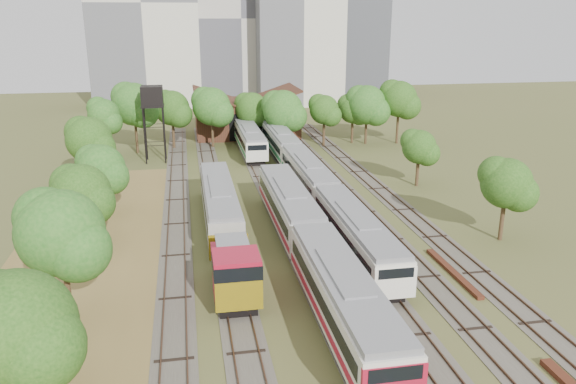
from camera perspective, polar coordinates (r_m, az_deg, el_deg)
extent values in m
plane|color=#475123|center=(37.96, 7.35, -11.40)|extent=(240.00, 240.00, 0.00)
cube|color=brown|center=(44.16, -19.22, -7.97)|extent=(14.00, 60.00, 0.04)
cube|color=#4C473D|center=(59.44, -11.24, -0.79)|extent=(2.60, 80.00, 0.06)
cube|color=#472D1E|center=(59.43, -11.93, -0.75)|extent=(0.08, 80.00, 0.14)
cube|color=#472D1E|center=(59.40, -10.55, -0.67)|extent=(0.08, 80.00, 0.14)
cube|color=#4C473D|center=(59.48, -7.39, -0.58)|extent=(2.60, 80.00, 0.06)
cube|color=#472D1E|center=(59.43, -8.08, -0.54)|extent=(0.08, 80.00, 0.14)
cube|color=#472D1E|center=(59.49, -6.70, -0.46)|extent=(0.08, 80.00, 0.14)
cube|color=#4C473D|center=(60.05, -1.67, -0.27)|extent=(2.60, 80.00, 0.06)
cube|color=#472D1E|center=(59.93, -2.35, -0.23)|extent=(0.08, 80.00, 0.14)
cube|color=#472D1E|center=(60.14, -0.99, -0.15)|extent=(0.08, 80.00, 0.14)
cube|color=#4C473D|center=(60.76, 2.06, -0.06)|extent=(2.60, 80.00, 0.06)
cube|color=#472D1E|center=(60.59, 1.40, -0.02)|extent=(0.08, 80.00, 0.14)
cube|color=#472D1E|center=(60.89, 2.72, 0.05)|extent=(0.08, 80.00, 0.14)
cube|color=#4C473D|center=(61.72, 5.69, 0.14)|extent=(2.60, 80.00, 0.06)
cube|color=#472D1E|center=(61.50, 5.05, 0.18)|extent=(0.08, 80.00, 0.14)
cube|color=#472D1E|center=(61.89, 6.33, 0.25)|extent=(0.08, 80.00, 0.14)
cube|color=#4C473D|center=(62.92, 9.19, 0.33)|extent=(2.60, 80.00, 0.06)
cube|color=#472D1E|center=(62.66, 8.58, 0.38)|extent=(0.08, 80.00, 0.14)
cube|color=#472D1E|center=(63.13, 9.81, 0.44)|extent=(0.08, 80.00, 0.14)
cube|color=black|center=(35.00, 5.52, -13.20)|extent=(2.32, 15.64, 0.84)
cube|color=silver|center=(34.16, 5.61, -10.68)|extent=(3.06, 17.00, 2.64)
cube|color=black|center=(34.01, 5.62, -10.21)|extent=(3.12, 15.64, 0.90)
cube|color=slate|center=(33.48, 5.68, -8.40)|extent=(2.81, 16.66, 0.38)
cube|color=maroon|center=(34.51, 5.57, -11.76)|extent=(3.12, 16.66, 0.47)
cube|color=black|center=(50.44, 0.12, -3.27)|extent=(2.32, 15.64, 0.84)
cube|color=silver|center=(49.85, 0.12, -1.40)|extent=(3.06, 17.00, 2.64)
cube|color=black|center=(49.75, 0.12, -1.06)|extent=(3.12, 15.64, 0.90)
cube|color=slate|center=(49.39, 0.12, 0.26)|extent=(2.81, 16.66, 0.38)
cube|color=maroon|center=(50.09, 0.12, -2.20)|extent=(3.12, 16.66, 0.47)
cube|color=black|center=(44.91, 6.86, -6.12)|extent=(2.13, 15.64, 0.77)
cube|color=silver|center=(44.31, 6.93, -4.22)|extent=(2.81, 17.00, 2.42)
cube|color=black|center=(44.20, 6.95, -3.87)|extent=(2.87, 15.64, 0.82)
cube|color=slate|center=(43.82, 7.00, -2.54)|extent=(2.58, 16.66, 0.35)
cube|color=#1A6B38|center=(44.56, 6.90, -5.03)|extent=(2.87, 16.66, 0.44)
cube|color=silver|center=(37.08, 10.81, -9.07)|extent=(2.85, 0.25, 2.18)
cube|color=black|center=(60.81, 2.03, 0.30)|extent=(2.13, 15.64, 0.77)
cube|color=silver|center=(60.36, 2.05, 1.75)|extent=(2.81, 17.00, 2.42)
cube|color=black|center=(60.29, 2.05, 2.02)|extent=(2.87, 15.64, 0.82)
cube|color=slate|center=(60.01, 2.06, 3.03)|extent=(2.58, 16.66, 0.35)
cube|color=#1A6B38|center=(60.55, 2.04, 1.14)|extent=(2.87, 16.66, 0.44)
cube|color=black|center=(77.40, -0.76, 4.02)|extent=(2.13, 15.64, 0.77)
cube|color=silver|center=(77.05, -0.76, 5.18)|extent=(2.81, 17.00, 2.42)
cube|color=black|center=(76.99, -0.76, 5.39)|extent=(2.87, 15.64, 0.82)
cube|color=slate|center=(76.77, -0.77, 6.19)|extent=(2.58, 16.66, 0.35)
cube|color=#1A6B38|center=(77.20, -0.76, 4.69)|extent=(2.87, 16.66, 0.44)
cube|color=black|center=(78.75, -3.88, 4.22)|extent=(2.14, 14.72, 0.78)
cube|color=silver|center=(78.40, -3.90, 5.36)|extent=(2.82, 16.00, 2.43)
cube|color=black|center=(78.34, -3.91, 5.57)|extent=(2.88, 14.72, 0.83)
cube|color=slate|center=(78.13, -3.92, 6.35)|extent=(2.59, 15.68, 0.35)
cube|color=#1A6B38|center=(78.54, -3.89, 4.87)|extent=(2.88, 15.68, 0.44)
cube|color=silver|center=(70.72, -3.14, 3.96)|extent=(2.86, 0.25, 2.19)
cube|color=black|center=(39.33, -5.52, -9.45)|extent=(2.41, 7.20, 0.98)
cube|color=maroon|center=(39.48, -5.68, -7.23)|extent=(2.74, 4.40, 1.64)
cube|color=maroon|center=(36.13, -5.23, -8.49)|extent=(2.95, 2.85, 2.95)
cube|color=black|center=(35.83, -5.27, -7.47)|extent=(3.01, 2.90, 0.98)
cube|color=gold|center=(35.25, -4.99, -10.48)|extent=(2.95, 0.20, 1.97)
cube|color=gold|center=(42.38, -6.06, -5.56)|extent=(2.95, 0.20, 1.97)
cube|color=slate|center=(38.03, -5.66, -5.25)|extent=(2.19, 3.60, 0.22)
cube|color=black|center=(52.23, -6.91, -2.71)|extent=(2.15, 16.56, 0.78)
cube|color=gray|center=(51.70, -6.97, -1.03)|extent=(2.83, 18.00, 2.44)
cube|color=black|center=(51.61, -6.98, -0.72)|extent=(2.89, 16.56, 0.83)
cube|color=slate|center=(51.28, -7.03, 0.45)|extent=(2.61, 17.64, 0.35)
cylinder|color=black|center=(74.32, -14.36, 5.47)|extent=(0.18, 0.18, 7.22)
cylinder|color=black|center=(74.19, -12.48, 5.58)|extent=(0.18, 0.18, 7.22)
cylinder|color=black|center=(76.71, -14.26, 5.83)|extent=(0.18, 0.18, 7.22)
cylinder|color=black|center=(76.58, -12.43, 5.94)|extent=(0.18, 0.18, 7.22)
cube|color=black|center=(74.81, -13.58, 8.49)|extent=(2.84, 2.84, 0.20)
cube|color=black|center=(74.64, -13.65, 9.49)|extent=(2.71, 2.71, 2.44)
cube|color=#512617|center=(43.63, 16.41, -7.84)|extent=(0.52, 8.28, 0.27)
cube|color=#3C2315|center=(91.43, -4.28, 7.54)|extent=(16.00, 11.00, 5.50)
cube|color=#3C2315|center=(90.58, -6.87, 9.52)|extent=(8.45, 11.55, 2.96)
cube|color=#3C2315|center=(91.43, -1.80, 9.71)|extent=(8.45, 11.55, 2.96)
cube|color=black|center=(86.19, -3.86, 6.59)|extent=(6.40, 0.15, 4.12)
cylinder|color=#382616|center=(30.70, -25.17, -16.79)|extent=(0.36, 0.36, 3.51)
sphere|color=#1B4512|center=(29.35, -25.85, -12.36)|extent=(5.53, 5.53, 5.53)
cylinder|color=#382616|center=(37.67, -21.49, -8.89)|extent=(0.36, 0.36, 4.57)
sphere|color=#1B4512|center=(36.32, -22.10, -3.86)|extent=(5.27, 5.27, 5.27)
cylinder|color=#382616|center=(49.18, -19.93, -3.20)|extent=(0.36, 0.36, 3.59)
sphere|color=#1B4512|center=(48.32, -20.27, -0.11)|extent=(4.77, 4.77, 4.77)
cylinder|color=#382616|center=(56.63, -18.20, -0.40)|extent=(0.36, 0.36, 3.54)
sphere|color=#1B4512|center=(55.90, -18.46, 2.27)|extent=(4.58, 4.58, 4.58)
cylinder|color=#382616|center=(65.02, -19.27, 2.10)|extent=(0.36, 0.36, 4.38)
sphere|color=#1B4512|center=(64.27, -19.56, 5.02)|extent=(4.94, 4.94, 4.94)
cylinder|color=#382616|center=(77.46, -17.94, 4.73)|extent=(0.36, 0.36, 4.84)
sphere|color=#1B4512|center=(76.78, -18.20, 7.45)|extent=(4.11, 4.11, 4.11)
cylinder|color=#382616|center=(81.26, -15.16, 5.71)|extent=(0.36, 0.36, 5.35)
sphere|color=#1B4512|center=(80.57, -15.39, 8.59)|extent=(5.88, 5.88, 5.88)
cylinder|color=#382616|center=(83.24, -11.57, 5.95)|extent=(0.36, 0.36, 4.56)
sphere|color=#1B4512|center=(82.64, -11.72, 8.35)|extent=(5.00, 5.00, 5.00)
cylinder|color=#382616|center=(82.77, -7.68, 6.13)|extent=(0.36, 0.36, 4.70)
sphere|color=#1B4512|center=(82.16, -7.78, 8.61)|extent=(5.45, 5.45, 5.45)
cylinder|color=#382616|center=(86.28, -3.67, 6.44)|extent=(0.36, 0.36, 3.91)
sphere|color=#1B4512|center=(85.77, -3.71, 8.42)|extent=(4.96, 4.96, 4.96)
cylinder|color=#382616|center=(82.01, -0.51, 6.02)|extent=(0.36, 0.36, 4.25)
sphere|color=#1B4512|center=(81.43, -0.51, 8.29)|extent=(5.80, 5.80, 5.80)
cylinder|color=#382616|center=(83.00, 3.66, 6.12)|extent=(0.36, 0.36, 4.23)
sphere|color=#1B4512|center=(82.43, 3.70, 8.34)|extent=(4.25, 4.25, 4.25)
cylinder|color=#382616|center=(85.16, 7.92, 6.39)|extent=(0.36, 0.36, 4.58)
sphere|color=#1B4512|center=(84.57, 8.02, 8.75)|extent=(5.78, 5.78, 5.78)
cylinder|color=#382616|center=(86.21, 11.06, 6.59)|extent=(0.36, 0.36, 5.24)
sphere|color=#1B4512|center=(85.57, 11.22, 9.26)|extent=(5.33, 5.33, 5.33)
cylinder|color=#382616|center=(50.75, 20.93, -2.47)|extent=(0.36, 0.36, 3.96)
sphere|color=#1B4512|center=(49.86, 21.31, 0.84)|extent=(4.22, 4.22, 4.22)
cylinder|color=#382616|center=(64.53, 13.02, 2.13)|extent=(0.36, 0.36, 3.53)
sphere|color=#1B4512|center=(63.89, 13.18, 4.49)|extent=(3.78, 3.78, 3.78)
cylinder|color=#382616|center=(85.70, 6.54, 6.32)|extent=(0.36, 0.36, 4.00)
sphere|color=#1B4512|center=(85.18, 6.61, 8.36)|extent=(4.23, 4.23, 4.23)
cube|color=beige|center=(126.85, -14.50, 18.06)|extent=(22.00, 16.00, 42.00)
cube|color=#AFA99F|center=(132.21, -5.19, 17.15)|extent=(20.00, 18.00, 36.00)
cube|color=#404248|center=(148.54, 7.31, 15.55)|extent=(12.00, 12.00, 28.00)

